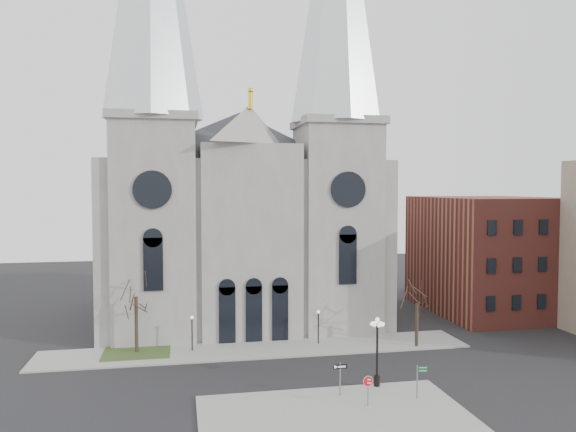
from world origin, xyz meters
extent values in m
plane|color=black|center=(0.00, 0.00, 0.00)|extent=(160.00, 160.00, 0.00)
cube|color=gray|center=(3.00, -5.00, 0.07)|extent=(18.00, 10.00, 0.14)
cube|color=gray|center=(0.00, 11.00, 0.07)|extent=(40.00, 6.00, 0.14)
cube|color=#2A441D|center=(-11.00, 12.00, 0.09)|extent=(6.00, 5.00, 0.18)
cube|color=gray|center=(0.00, 26.00, 9.00)|extent=(30.00, 24.00, 18.00)
pyramid|color=#2D3035|center=(0.00, 26.00, 24.00)|extent=(33.00, 26.40, 6.00)
cube|color=gray|center=(-9.50, 17.50, 11.00)|extent=(8.00, 8.00, 22.00)
cylinder|color=black|center=(-9.50, 13.45, 15.00)|extent=(3.60, 0.30, 3.60)
cube|color=gray|center=(9.50, 17.50, 11.00)|extent=(8.00, 8.00, 22.00)
cylinder|color=black|center=(9.50, 13.45, 15.00)|extent=(3.60, 0.30, 3.60)
cube|color=gray|center=(0.00, 16.00, 9.75)|extent=(10.00, 5.00, 19.50)
pyramid|color=gray|center=(0.00, 16.00, 21.50)|extent=(11.00, 5.00, 4.00)
cube|color=brown|center=(30.00, 22.00, 7.00)|extent=(14.00, 18.00, 14.00)
cylinder|color=black|center=(-11.00, 12.00, 2.62)|extent=(0.32, 0.32, 5.25)
cylinder|color=black|center=(15.00, 9.00, 2.10)|extent=(0.32, 0.32, 4.20)
cylinder|color=black|center=(-6.00, 11.50, 1.64)|extent=(0.12, 0.12, 3.00)
sphere|color=white|center=(-6.00, 11.50, 3.24)|extent=(0.32, 0.32, 0.32)
cylinder|color=black|center=(6.00, 11.50, 1.64)|extent=(0.12, 0.12, 3.00)
sphere|color=white|center=(6.00, 11.50, 3.24)|extent=(0.32, 0.32, 0.32)
cylinder|color=slate|center=(5.64, -4.09, 1.17)|extent=(0.08, 0.08, 2.07)
cylinder|color=red|center=(5.64, -4.09, 1.89)|extent=(0.70, 0.25, 0.72)
cylinder|color=white|center=(5.64, -4.09, 1.89)|extent=(0.74, 0.25, 0.77)
cube|color=white|center=(5.64, -4.09, 2.01)|extent=(0.38, 0.14, 0.09)
cube|color=white|center=(5.64, -4.09, 1.78)|extent=(0.44, 0.15, 0.09)
cylinder|color=black|center=(7.59, -0.50, 2.47)|extent=(0.16, 0.16, 4.66)
cylinder|color=black|center=(7.59, -0.50, 0.55)|extent=(0.45, 0.45, 0.81)
sphere|color=white|center=(7.59, -0.50, 5.25)|extent=(0.32, 0.32, 0.32)
cylinder|color=slate|center=(4.31, -1.80, 1.34)|extent=(0.10, 0.10, 2.40)
cube|color=black|center=(4.31, -1.80, 2.26)|extent=(1.05, 0.04, 0.34)
cylinder|color=slate|center=(9.51, -3.50, 1.36)|extent=(0.10, 0.10, 2.43)
cube|color=#0D5E28|center=(9.89, -3.57, 2.41)|extent=(0.68, 0.14, 0.17)
cube|color=#0D5E28|center=(9.89, -3.57, 2.18)|extent=(0.68, 0.14, 0.17)
camera|label=1|loc=(-6.97, -40.33, 15.28)|focal=35.00mm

